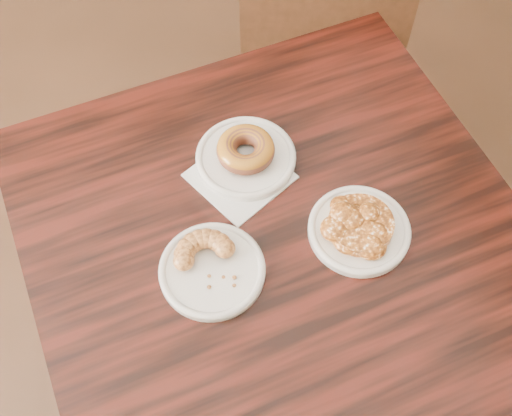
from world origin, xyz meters
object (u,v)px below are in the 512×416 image
object	(u,v)px
cafe_table	(274,321)
cruller_fragment	(211,265)
glazed_donut	(246,150)
chair_far	(314,35)
apple_fritter	(361,223)

from	to	relation	value
cafe_table	cruller_fragment	world-z (taller)	cruller_fragment
glazed_donut	cruller_fragment	distance (m)	0.22
cruller_fragment	chair_far	bearing A→B (deg)	55.98
chair_far	cruller_fragment	bearing A→B (deg)	74.35
cafe_table	glazed_donut	distance (m)	0.44
chair_far	glazed_donut	world-z (taller)	chair_far
glazed_donut	apple_fritter	distance (m)	0.23
chair_far	cafe_table	bearing A→B (deg)	80.77
glazed_donut	apple_fritter	size ratio (longest dim) A/B	0.68
glazed_donut	apple_fritter	world-z (taller)	glazed_donut
chair_far	apple_fritter	size ratio (longest dim) A/B	6.06
chair_far	glazed_donut	distance (m)	0.73
apple_fritter	cruller_fragment	bearing A→B (deg)	177.94
chair_far	apple_fritter	bearing A→B (deg)	90.25
cafe_table	cruller_fragment	distance (m)	0.42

